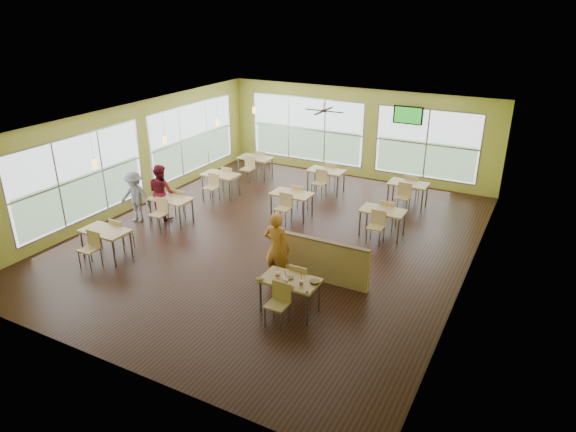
% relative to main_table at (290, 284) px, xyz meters
% --- Properties ---
extents(room, '(12.00, 12.04, 3.20)m').
position_rel_main_table_xyz_m(room, '(-2.00, 3.00, 0.97)').
color(room, black).
rests_on(room, ground).
extents(window_bays, '(9.24, 10.24, 2.38)m').
position_rel_main_table_xyz_m(window_bays, '(-4.65, 6.08, 0.85)').
color(window_bays, white).
rests_on(window_bays, room).
extents(main_table, '(1.22, 1.52, 0.87)m').
position_rel_main_table_xyz_m(main_table, '(0.00, 0.00, 0.00)').
color(main_table, '#D7B374').
rests_on(main_table, floor).
extents(half_wall_divider, '(2.40, 0.14, 1.04)m').
position_rel_main_table_xyz_m(half_wall_divider, '(0.00, 1.45, -0.11)').
color(half_wall_divider, '#D7B374').
rests_on(half_wall_divider, floor).
extents(dining_tables, '(6.92, 8.72, 0.87)m').
position_rel_main_table_xyz_m(dining_tables, '(-3.05, 4.71, -0.00)').
color(dining_tables, '#D7B374').
rests_on(dining_tables, floor).
extents(pendant_lights, '(0.11, 7.31, 0.86)m').
position_rel_main_table_xyz_m(pendant_lights, '(-5.20, 3.68, 1.82)').
color(pendant_lights, '#2D2119').
rests_on(pendant_lights, ceiling).
extents(ceiling_fan, '(1.25, 1.25, 0.29)m').
position_rel_main_table_xyz_m(ceiling_fan, '(-2.00, 6.00, 2.32)').
color(ceiling_fan, '#2D2119').
rests_on(ceiling_fan, ceiling).
extents(tv_backwall, '(1.00, 0.07, 0.60)m').
position_rel_main_table_xyz_m(tv_backwall, '(-0.20, 8.90, 1.82)').
color(tv_backwall, black).
rests_on(tv_backwall, wall_back).
extents(man_plaid, '(0.64, 0.42, 1.74)m').
position_rel_main_table_xyz_m(man_plaid, '(-0.82, 0.92, 0.24)').
color(man_plaid, '#D26217').
rests_on(man_plaid, floor).
extents(patron_maroon, '(0.91, 0.78, 1.64)m').
position_rel_main_table_xyz_m(patron_maroon, '(-5.66, 2.65, 0.19)').
color(patron_maroon, maroon).
rests_on(patron_maroon, floor).
extents(patron_grey, '(1.05, 0.69, 1.51)m').
position_rel_main_table_xyz_m(patron_grey, '(-6.16, 2.09, 0.12)').
color(patron_grey, slate).
rests_on(patron_grey, floor).
extents(cup_blue, '(0.10, 0.10, 0.37)m').
position_rel_main_table_xyz_m(cup_blue, '(-0.25, -0.07, 0.19)').
color(cup_blue, white).
rests_on(cup_blue, main_table).
extents(cup_yellow, '(0.10, 0.10, 0.35)m').
position_rel_main_table_xyz_m(cup_yellow, '(-0.04, -0.16, 0.19)').
color(cup_yellow, white).
rests_on(cup_yellow, main_table).
extents(cup_red_near, '(0.10, 0.10, 0.37)m').
position_rel_main_table_xyz_m(cup_red_near, '(0.03, -0.24, 0.19)').
color(cup_red_near, white).
rests_on(cup_red_near, main_table).
extents(cup_red_far, '(0.10, 0.10, 0.34)m').
position_rel_main_table_xyz_m(cup_red_far, '(0.32, -0.13, 0.19)').
color(cup_red_far, white).
rests_on(cup_red_far, main_table).
extents(food_basket, '(0.21, 0.21, 0.05)m').
position_rel_main_table_xyz_m(food_basket, '(0.51, 0.10, 0.15)').
color(food_basket, black).
rests_on(food_basket, main_table).
extents(ketchup_cup, '(0.05, 0.05, 0.02)m').
position_rel_main_table_xyz_m(ketchup_cup, '(0.53, -0.30, 0.13)').
color(ketchup_cup, '#AC1A2B').
rests_on(ketchup_cup, main_table).
extents(wrapper_left, '(0.16, 0.15, 0.04)m').
position_rel_main_table_xyz_m(wrapper_left, '(-0.54, -0.30, 0.14)').
color(wrapper_left, '#A2804E').
rests_on(wrapper_left, main_table).
extents(wrapper_mid, '(0.22, 0.21, 0.05)m').
position_rel_main_table_xyz_m(wrapper_mid, '(-0.03, 0.02, 0.14)').
color(wrapper_mid, '#A2804E').
rests_on(wrapper_mid, main_table).
extents(wrapper_right, '(0.14, 0.13, 0.03)m').
position_rel_main_table_xyz_m(wrapper_right, '(0.18, -0.28, 0.14)').
color(wrapper_right, '#A2804E').
rests_on(wrapper_right, main_table).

